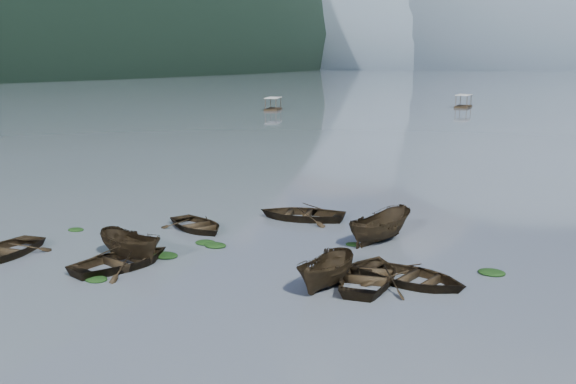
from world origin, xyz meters
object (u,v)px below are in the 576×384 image
at_px(rowboat_3, 369,282).
at_px(pontoon_centre, 463,107).
at_px(pontoon_left, 273,110).
at_px(rowboat_0, 1,257).

distance_m(rowboat_3, pontoon_centre, 109.01).
xyz_separation_m(pontoon_left, pontoon_centre, (31.36, 22.91, 0.00)).
relative_size(rowboat_0, pontoon_centre, 0.73).
bearing_deg(pontoon_centre, rowboat_3, -83.28).
bearing_deg(rowboat_3, pontoon_centre, -88.83).
bearing_deg(rowboat_0, pontoon_centre, 82.66).
relative_size(rowboat_3, pontoon_left, 0.82).
height_order(rowboat_0, pontoon_centre, pontoon_centre).
bearing_deg(rowboat_0, pontoon_left, 101.98).
relative_size(rowboat_0, pontoon_left, 0.78).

